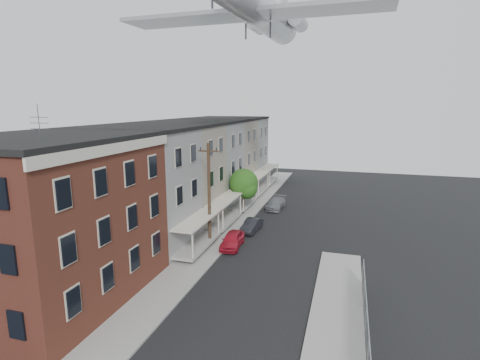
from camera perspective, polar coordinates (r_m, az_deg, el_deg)
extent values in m
cube|color=gray|center=(38.63, -1.25, -6.76)|extent=(3.00, 62.00, 0.12)
cube|color=gray|center=(20.80, 14.11, -24.32)|extent=(3.00, 26.00, 0.12)
cube|color=gray|center=(38.24, 0.84, -6.94)|extent=(0.15, 62.00, 0.14)
cube|color=gray|center=(20.85, 9.76, -23.98)|extent=(0.15, 26.00, 0.14)
cube|color=black|center=(26.19, -27.12, -5.60)|extent=(10.00, 12.00, 10.00)
cube|color=black|center=(25.29, -28.17, 5.66)|extent=(10.30, 12.30, 0.30)
cube|color=beige|center=(22.08, -18.57, 4.59)|extent=(0.16, 12.20, 0.60)
cylinder|color=#515156|center=(22.41, -28.31, 7.65)|extent=(0.04, 0.04, 2.00)
cube|color=slate|center=(33.43, -15.97, -1.30)|extent=(10.00, 7.00, 10.00)
cube|color=black|center=(32.73, -16.46, 7.53)|extent=(10.25, 7.00, 0.30)
cube|color=gray|center=(32.04, -6.43, -9.80)|extent=(1.80, 6.40, 0.25)
cube|color=beige|center=(31.31, -6.52, -6.04)|extent=(1.90, 6.50, 0.15)
cube|color=slate|center=(39.38, -10.55, 0.82)|extent=(10.00, 7.00, 10.00)
cube|color=black|center=(38.79, -10.83, 8.32)|extent=(10.25, 7.00, 0.30)
cube|color=gray|center=(38.21, -2.34, -6.20)|extent=(1.80, 6.40, 0.25)
cube|color=beige|center=(37.61, -2.37, -3.00)|extent=(1.90, 6.50, 0.15)
cube|color=slate|center=(45.64, -6.59, 2.37)|extent=(10.00, 7.00, 10.00)
cube|color=black|center=(45.13, -6.74, 8.84)|extent=(10.25, 7.00, 0.30)
cube|color=gray|center=(44.63, 0.55, -3.60)|extent=(1.80, 6.40, 0.25)
cube|color=beige|center=(44.11, 0.56, -0.84)|extent=(1.90, 6.50, 0.15)
cube|color=slate|center=(52.08, -3.58, 3.54)|extent=(10.00, 7.00, 10.00)
cube|color=black|center=(51.63, -3.66, 9.21)|extent=(10.25, 7.00, 0.30)
cube|color=gray|center=(51.20, 2.70, -1.65)|extent=(1.80, 6.40, 0.25)
cube|color=beige|center=(50.75, 2.72, 0.77)|extent=(1.90, 6.50, 0.15)
cube|color=slate|center=(58.65, -1.24, 4.44)|extent=(10.00, 7.00, 10.00)
cube|color=black|center=(58.25, -1.27, 9.47)|extent=(10.25, 7.00, 0.30)
cube|color=gray|center=(57.87, 4.35, -0.15)|extent=(1.80, 6.40, 0.25)
cube|color=beige|center=(57.47, 4.38, 2.00)|extent=(1.90, 6.50, 0.15)
cylinder|color=gray|center=(19.51, 18.92, -24.10)|extent=(0.06, 0.06, 1.90)
cylinder|color=gray|center=(22.03, 18.61, -19.62)|extent=(0.06, 0.06, 1.90)
cylinder|color=gray|center=(24.66, 18.38, -16.08)|extent=(0.06, 0.06, 1.90)
cylinder|color=gray|center=(27.37, 18.20, -13.23)|extent=(0.06, 0.06, 1.90)
cube|color=gray|center=(19.01, 19.11, -21.88)|extent=(0.04, 18.00, 0.04)
cube|color=gray|center=(19.51, 18.92, -24.10)|extent=(0.02, 18.00, 1.80)
cylinder|color=black|center=(32.00, -4.72, -2.37)|extent=(0.26, 0.26, 9.00)
cube|color=black|center=(31.32, -4.83, 4.40)|extent=(1.80, 0.12, 0.12)
cylinder|color=black|center=(31.56, -6.03, 4.79)|extent=(0.08, 0.08, 0.25)
cylinder|color=black|center=(31.05, -3.63, 4.73)|extent=(0.08, 0.08, 0.25)
cylinder|color=black|center=(41.95, 0.54, -3.66)|extent=(0.24, 0.24, 2.40)
sphere|color=#184612|center=(41.39, 0.54, -0.45)|extent=(3.20, 3.20, 3.20)
sphere|color=#184612|center=(41.10, 1.10, -1.34)|extent=(2.24, 2.24, 2.24)
imported|color=#B11629|center=(32.64, -1.19, -9.10)|extent=(1.81, 4.01, 1.33)
imported|color=black|center=(36.60, 1.79, -6.92)|extent=(1.59, 3.72, 1.19)
imported|color=slate|center=(44.58, 5.50, -3.56)|extent=(2.05, 4.47, 1.27)
cylinder|color=silver|center=(36.11, 2.31, 24.90)|extent=(4.06, 23.28, 3.09)
cone|color=silver|center=(47.09, 6.64, 21.64)|extent=(3.21, 3.02, 3.09)
cube|color=#939399|center=(34.55, 1.55, 23.88)|extent=(23.32, 5.03, 0.34)
cylinder|color=#939399|center=(44.48, 2.48, 22.57)|extent=(1.71, 3.92, 1.54)
cylinder|color=#939399|center=(43.42, 8.86, 22.73)|extent=(1.71, 3.92, 1.54)
cube|color=silver|center=(47.19, 6.59, 24.98)|extent=(0.40, 3.68, 5.41)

